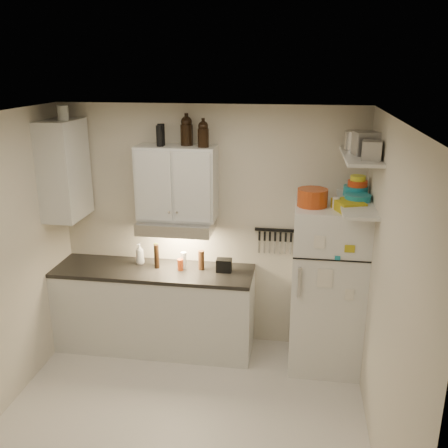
# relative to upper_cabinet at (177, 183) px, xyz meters

# --- Properties ---
(floor) EXTENTS (3.20, 3.00, 0.02)m
(floor) POSITION_rel_upper_cabinet_xyz_m (0.30, -1.33, -1.84)
(floor) COLOR silver
(floor) RESTS_ON ground
(ceiling) EXTENTS (3.20, 3.00, 0.02)m
(ceiling) POSITION_rel_upper_cabinet_xyz_m (0.30, -1.33, 0.78)
(ceiling) COLOR white
(ceiling) RESTS_ON ground
(back_wall) EXTENTS (3.20, 0.02, 2.60)m
(back_wall) POSITION_rel_upper_cabinet_xyz_m (0.30, 0.18, -0.53)
(back_wall) COLOR beige
(back_wall) RESTS_ON ground
(right_wall) EXTENTS (0.02, 3.00, 2.60)m
(right_wall) POSITION_rel_upper_cabinet_xyz_m (1.91, -1.33, -0.53)
(right_wall) COLOR beige
(right_wall) RESTS_ON ground
(base_cabinet) EXTENTS (2.10, 0.60, 0.88)m
(base_cabinet) POSITION_rel_upper_cabinet_xyz_m (-0.25, -0.14, -1.39)
(base_cabinet) COLOR silver
(base_cabinet) RESTS_ON floor
(countertop) EXTENTS (2.10, 0.62, 0.04)m
(countertop) POSITION_rel_upper_cabinet_xyz_m (-0.25, -0.14, -0.93)
(countertop) COLOR black
(countertop) RESTS_ON base_cabinet
(upper_cabinet) EXTENTS (0.80, 0.33, 0.75)m
(upper_cabinet) POSITION_rel_upper_cabinet_xyz_m (0.00, 0.00, 0.00)
(upper_cabinet) COLOR silver
(upper_cabinet) RESTS_ON back_wall
(side_cabinet) EXTENTS (0.33, 0.55, 1.00)m
(side_cabinet) POSITION_rel_upper_cabinet_xyz_m (-1.14, -0.14, 0.12)
(side_cabinet) COLOR silver
(side_cabinet) RESTS_ON left_wall
(range_hood) EXTENTS (0.76, 0.46, 0.12)m
(range_hood) POSITION_rel_upper_cabinet_xyz_m (0.00, -0.06, -0.44)
(range_hood) COLOR silver
(range_hood) RESTS_ON back_wall
(fridge) EXTENTS (0.70, 0.68, 1.70)m
(fridge) POSITION_rel_upper_cabinet_xyz_m (1.55, -0.18, -0.98)
(fridge) COLOR silver
(fridge) RESTS_ON floor
(shelf_hi) EXTENTS (0.30, 0.95, 0.03)m
(shelf_hi) POSITION_rel_upper_cabinet_xyz_m (1.75, -0.31, 0.38)
(shelf_hi) COLOR silver
(shelf_hi) RESTS_ON right_wall
(shelf_lo) EXTENTS (0.30, 0.95, 0.03)m
(shelf_lo) POSITION_rel_upper_cabinet_xyz_m (1.75, -0.31, -0.07)
(shelf_lo) COLOR silver
(shelf_lo) RESTS_ON right_wall
(knife_strip) EXTENTS (0.42, 0.02, 0.03)m
(knife_strip) POSITION_rel_upper_cabinet_xyz_m (1.00, 0.15, -0.51)
(knife_strip) COLOR black
(knife_strip) RESTS_ON back_wall
(dutch_oven) EXTENTS (0.33, 0.33, 0.17)m
(dutch_oven) POSITION_rel_upper_cabinet_xyz_m (1.36, -0.22, -0.04)
(dutch_oven) COLOR #AC3D14
(dutch_oven) RESTS_ON fridge
(book_stack) EXTENTS (0.31, 0.34, 0.09)m
(book_stack) POSITION_rel_upper_cabinet_xyz_m (1.68, -0.34, -0.08)
(book_stack) COLOR #AF9F15
(book_stack) RESTS_ON fridge
(spice_jar) EXTENTS (0.08, 0.08, 0.11)m
(spice_jar) POSITION_rel_upper_cabinet_xyz_m (1.57, -0.28, -0.07)
(spice_jar) COLOR silver
(spice_jar) RESTS_ON fridge
(stock_pot) EXTENTS (0.30, 0.30, 0.17)m
(stock_pot) POSITION_rel_upper_cabinet_xyz_m (1.74, -0.06, 0.48)
(stock_pot) COLOR silver
(stock_pot) RESTS_ON shelf_hi
(tin_a) EXTENTS (0.23, 0.22, 0.20)m
(tin_a) POSITION_rel_upper_cabinet_xyz_m (1.78, -0.34, 0.49)
(tin_a) COLOR #AAAAAD
(tin_a) RESTS_ON shelf_hi
(tin_b) EXTENTS (0.18, 0.18, 0.16)m
(tin_b) POSITION_rel_upper_cabinet_xyz_m (1.81, -0.57, 0.47)
(tin_b) COLOR #AAAAAD
(tin_b) RESTS_ON shelf_hi
(bowl_teal) EXTENTS (0.23, 0.23, 0.09)m
(bowl_teal) POSITION_rel_upper_cabinet_xyz_m (1.76, -0.05, -0.00)
(bowl_teal) COLOR teal
(bowl_teal) RESTS_ON shelf_lo
(bowl_orange) EXTENTS (0.19, 0.19, 0.06)m
(bowl_orange) POSITION_rel_upper_cabinet_xyz_m (1.78, -0.06, 0.07)
(bowl_orange) COLOR red
(bowl_orange) RESTS_ON bowl_teal
(bowl_yellow) EXTENTS (0.14, 0.14, 0.05)m
(bowl_yellow) POSITION_rel_upper_cabinet_xyz_m (1.78, -0.06, 0.12)
(bowl_yellow) COLOR yellow
(bowl_yellow) RESTS_ON bowl_orange
(plates) EXTENTS (0.32, 0.32, 0.06)m
(plates) POSITION_rel_upper_cabinet_xyz_m (1.76, -0.25, -0.02)
(plates) COLOR teal
(plates) RESTS_ON shelf_lo
(growler_a) EXTENTS (0.14, 0.14, 0.29)m
(growler_a) POSITION_rel_upper_cabinet_xyz_m (0.10, 0.05, 0.52)
(growler_a) COLOR black
(growler_a) RESTS_ON upper_cabinet
(growler_b) EXTENTS (0.13, 0.13, 0.26)m
(growler_b) POSITION_rel_upper_cabinet_xyz_m (0.29, -0.04, 0.50)
(growler_b) COLOR black
(growler_b) RESTS_ON upper_cabinet
(thermos_a) EXTENTS (0.09, 0.09, 0.21)m
(thermos_a) POSITION_rel_upper_cabinet_xyz_m (-0.15, 0.02, 0.48)
(thermos_a) COLOR black
(thermos_a) RESTS_ON upper_cabinet
(thermos_b) EXTENTS (0.09, 0.09, 0.20)m
(thermos_b) POSITION_rel_upper_cabinet_xyz_m (-0.15, -0.05, 0.48)
(thermos_b) COLOR black
(thermos_b) RESTS_ON upper_cabinet
(side_jar) EXTENTS (0.13, 0.13, 0.14)m
(side_jar) POSITION_rel_upper_cabinet_xyz_m (-1.08, -0.16, 0.70)
(side_jar) COLOR silver
(side_jar) RESTS_ON side_cabinet
(soap_bottle) EXTENTS (0.13, 0.13, 0.26)m
(soap_bottle) POSITION_rel_upper_cabinet_xyz_m (-0.43, -0.02, -0.78)
(soap_bottle) COLOR silver
(soap_bottle) RESTS_ON countertop
(pepper_mill) EXTENTS (0.08, 0.08, 0.21)m
(pepper_mill) POSITION_rel_upper_cabinet_xyz_m (0.25, -0.07, -0.80)
(pepper_mill) COLOR brown
(pepper_mill) RESTS_ON countertop
(oil_bottle) EXTENTS (0.06, 0.06, 0.25)m
(oil_bottle) POSITION_rel_upper_cabinet_xyz_m (-0.24, -0.03, -0.78)
(oil_bottle) COLOR #4C5715
(oil_bottle) RESTS_ON countertop
(vinegar_bottle) EXTENTS (0.06, 0.06, 0.26)m
(vinegar_bottle) POSITION_rel_upper_cabinet_xyz_m (-0.22, -0.10, -0.78)
(vinegar_bottle) COLOR black
(vinegar_bottle) RESTS_ON countertop
(clear_bottle) EXTENTS (0.07, 0.07, 0.18)m
(clear_bottle) POSITION_rel_upper_cabinet_xyz_m (0.07, -0.08, -0.81)
(clear_bottle) COLOR silver
(clear_bottle) RESTS_ON countertop
(red_jar) EXTENTS (0.08, 0.08, 0.12)m
(red_jar) POSITION_rel_upper_cabinet_xyz_m (0.04, -0.12, -0.84)
(red_jar) COLOR #AC3D14
(red_jar) RESTS_ON countertop
(caddy) EXTENTS (0.16, 0.12, 0.13)m
(caddy) POSITION_rel_upper_cabinet_xyz_m (0.50, -0.08, -0.84)
(caddy) COLOR black
(caddy) RESTS_ON countertop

